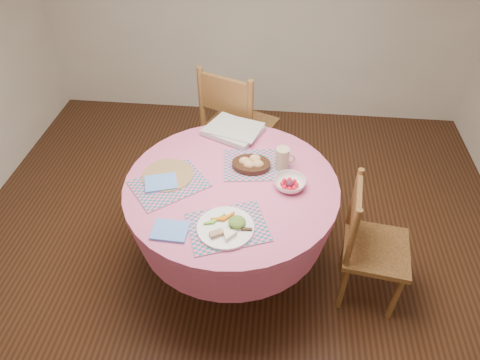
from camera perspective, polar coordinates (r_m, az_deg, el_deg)
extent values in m
plane|color=#331C0F|center=(3.01, -0.97, -11.17)|extent=(4.00, 4.00, 0.00)
cylinder|color=#CE6088|center=(2.47, -1.15, -0.79)|extent=(1.24, 1.24, 0.04)
cone|color=#CE6088|center=(2.59, -1.10, -3.59)|extent=(1.24, 1.24, 0.30)
cylinder|color=black|center=(2.84, -1.02, -8.46)|extent=(0.14, 0.14, 0.44)
cylinder|color=black|center=(2.98, -0.97, -10.82)|extent=(0.56, 0.56, 0.06)
cube|color=brown|center=(2.69, 17.69, -8.80)|extent=(0.43, 0.44, 0.04)
cylinder|color=brown|center=(2.77, 20.03, -14.48)|extent=(0.04, 0.04, 0.41)
cylinder|color=brown|center=(2.97, 19.84, -9.37)|extent=(0.04, 0.04, 0.41)
cylinder|color=brown|center=(2.72, 13.54, -13.68)|extent=(0.04, 0.04, 0.41)
cylinder|color=brown|center=(2.93, 13.91, -8.56)|extent=(0.04, 0.04, 0.41)
cylinder|color=brown|center=(2.39, 14.71, -7.67)|extent=(0.04, 0.04, 0.45)
cylinder|color=brown|center=(2.62, 15.01, -2.41)|extent=(0.04, 0.04, 0.45)
cube|color=brown|center=(2.44, 15.23, -3.45)|extent=(0.07, 0.33, 0.22)
cube|color=brown|center=(3.37, -0.07, 7.14)|extent=(0.62, 0.61, 0.04)
cylinder|color=brown|center=(3.58, 4.15, 4.48)|extent=(0.06, 0.06, 0.49)
cylinder|color=brown|center=(3.72, -1.37, 6.23)|extent=(0.06, 0.06, 0.49)
cylinder|color=brown|center=(3.31, 1.39, 1.09)|extent=(0.06, 0.06, 0.49)
cylinder|color=brown|center=(3.47, -4.41, 3.10)|extent=(0.06, 0.06, 0.49)
cylinder|color=brown|center=(2.99, 1.35, 8.50)|extent=(0.06, 0.06, 0.55)
cylinder|color=brown|center=(3.16, -5.12, 10.32)|extent=(0.06, 0.06, 0.55)
cube|color=brown|center=(3.01, -2.01, 11.22)|extent=(0.38, 0.18, 0.26)
cube|color=#13666F|center=(2.21, -1.66, -6.31)|extent=(0.48, 0.42, 0.01)
cube|color=#13666F|center=(2.48, -9.43, -0.56)|extent=(0.50, 0.49, 0.01)
cube|color=#13666F|center=(2.58, 2.28, 2.05)|extent=(0.43, 0.35, 0.01)
cylinder|color=brown|center=(2.54, -9.62, 0.64)|extent=(0.30, 0.30, 0.01)
cube|color=#598BE5|center=(2.22, -9.29, -6.68)|extent=(0.19, 0.15, 0.01)
cube|color=#598BE5|center=(2.48, -10.51, -0.35)|extent=(0.21, 0.19, 0.01)
cylinder|color=white|center=(2.19, -1.94, -6.35)|extent=(0.29, 0.29, 0.01)
ellipsoid|color=#2F4E1A|center=(2.16, -0.41, -6.23)|extent=(0.12, 0.12, 0.04)
cylinder|color=#FFE9CC|center=(2.14, -2.45, -7.27)|extent=(0.13, 0.13, 0.02)
cube|color=#906D53|center=(2.17, -3.79, -6.57)|extent=(0.07, 0.06, 0.02)
cube|color=silver|center=(2.16, -1.52, -6.78)|extent=(0.15, 0.02, 0.00)
cylinder|color=black|center=(2.55, 1.52, 2.05)|extent=(0.23, 0.23, 0.03)
ellipsoid|color=#E0A572|center=(2.53, 0.63, 2.74)|extent=(0.07, 0.06, 0.05)
ellipsoid|color=#E0A572|center=(2.55, 2.04, 3.07)|extent=(0.07, 0.06, 0.05)
ellipsoid|color=#E0A572|center=(2.51, 2.40, 2.33)|extent=(0.07, 0.06, 0.05)
ellipsoid|color=#E0A572|center=(2.50, 1.25, 2.26)|extent=(0.07, 0.06, 0.05)
cylinder|color=tan|center=(2.53, 5.67, 2.91)|extent=(0.08, 0.08, 0.14)
torus|color=tan|center=(2.53, 6.64, 2.84)|extent=(0.07, 0.01, 0.07)
imported|color=white|center=(2.43, 6.62, -0.48)|extent=(0.23, 0.23, 0.06)
sphere|color=red|center=(2.43, 7.55, -0.63)|extent=(0.03, 0.03, 0.03)
sphere|color=red|center=(2.45, 7.28, -0.17)|extent=(0.03, 0.03, 0.03)
sphere|color=red|center=(2.46, 6.62, 0.05)|extent=(0.03, 0.03, 0.03)
sphere|color=red|center=(2.45, 5.96, -0.08)|extent=(0.03, 0.03, 0.03)
sphere|color=red|center=(2.43, 5.67, -0.50)|extent=(0.03, 0.03, 0.03)
sphere|color=red|center=(2.41, 5.92, -0.97)|extent=(0.03, 0.03, 0.03)
sphere|color=red|center=(2.40, 6.59, -1.20)|extent=(0.03, 0.03, 0.03)
sphere|color=red|center=(2.41, 7.27, -1.06)|extent=(0.03, 0.03, 0.03)
sphere|color=#4E162D|center=(2.43, 6.61, -0.52)|extent=(0.05, 0.05, 0.05)
cube|color=silver|center=(2.83, -0.95, 6.61)|extent=(0.42, 0.39, 0.03)
cube|color=silver|center=(2.82, -0.55, 6.95)|extent=(0.38, 0.33, 0.01)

